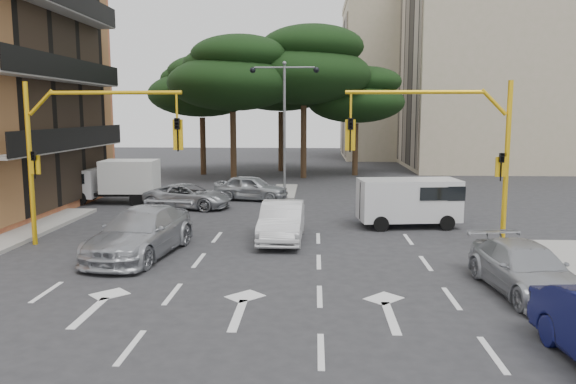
# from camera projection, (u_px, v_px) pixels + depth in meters

# --- Properties ---
(ground) EXTENTS (120.00, 120.00, 0.00)m
(ground) POSITION_uv_depth(u_px,v_px,m) (259.00, 261.00, 18.62)
(ground) COLOR #28282B
(ground) RESTS_ON ground
(median_strip) EXTENTS (1.40, 6.00, 0.15)m
(median_strip) POSITION_uv_depth(u_px,v_px,m) (285.00, 192.00, 34.43)
(median_strip) COLOR gray
(median_strip) RESTS_ON ground
(apartment_beige_near) EXTENTS (20.20, 12.15, 18.70)m
(apartment_beige_near) POSITION_uv_depth(u_px,v_px,m) (527.00, 60.00, 48.00)
(apartment_beige_near) COLOR tan
(apartment_beige_near) RESTS_ON ground
(apartment_beige_far) EXTENTS (16.20, 12.15, 16.70)m
(apartment_beige_far) POSITION_uv_depth(u_px,v_px,m) (419.00, 80.00, 60.34)
(apartment_beige_far) COLOR tan
(apartment_beige_far) RESTS_ON ground
(pine_left_near) EXTENTS (9.15, 9.15, 10.23)m
(pine_left_near) POSITION_uv_depth(u_px,v_px,m) (233.00, 74.00, 39.44)
(pine_left_near) COLOR #382616
(pine_left_near) RESTS_ON ground
(pine_center) EXTENTS (9.98, 9.98, 11.16)m
(pine_center) POSITION_uv_depth(u_px,v_px,m) (305.00, 66.00, 41.09)
(pine_center) COLOR #382616
(pine_center) RESTS_ON ground
(pine_left_far) EXTENTS (8.32, 8.32, 9.30)m
(pine_left_far) POSITION_uv_depth(u_px,v_px,m) (202.00, 86.00, 43.64)
(pine_left_far) COLOR #382616
(pine_left_far) RESTS_ON ground
(pine_right) EXTENTS (7.49, 7.49, 8.37)m
(pine_right) POSITION_uv_depth(u_px,v_px,m) (357.00, 95.00, 43.17)
(pine_right) COLOR #382616
(pine_right) RESTS_ON ground
(pine_back) EXTENTS (9.15, 9.15, 10.23)m
(pine_back) POSITION_uv_depth(u_px,v_px,m) (282.00, 79.00, 46.22)
(pine_back) COLOR #382616
(pine_back) RESTS_ON ground
(signal_mast_right) EXTENTS (5.79, 0.37, 6.00)m
(signal_mast_right) POSITION_uv_depth(u_px,v_px,m) (456.00, 141.00, 19.72)
(signal_mast_right) COLOR yellow
(signal_mast_right) RESTS_ON ground
(signal_mast_left) EXTENTS (5.79, 0.37, 6.00)m
(signal_mast_left) POSITION_uv_depth(u_px,v_px,m) (77.00, 141.00, 20.36)
(signal_mast_left) COLOR yellow
(signal_mast_left) RESTS_ON ground
(street_lamp_center) EXTENTS (4.16, 0.36, 7.77)m
(street_lamp_center) POSITION_uv_depth(u_px,v_px,m) (284.00, 103.00, 33.67)
(street_lamp_center) COLOR slate
(street_lamp_center) RESTS_ON median_strip
(car_white_hatch) EXTENTS (1.65, 4.53, 1.48)m
(car_white_hatch) POSITION_uv_depth(u_px,v_px,m) (282.00, 221.00, 21.55)
(car_white_hatch) COLOR silver
(car_white_hatch) RESTS_ON ground
(car_blue_compact) EXTENTS (4.24, 3.57, 1.37)m
(car_blue_compact) POSITION_uv_depth(u_px,v_px,m) (398.00, 200.00, 27.14)
(car_blue_compact) COLOR #163CBA
(car_blue_compact) RESTS_ON ground
(car_silver_wagon) EXTENTS (3.00, 5.82, 1.62)m
(car_silver_wagon) POSITION_uv_depth(u_px,v_px,m) (141.00, 232.00, 19.27)
(car_silver_wagon) COLOR #9FA1A7
(car_silver_wagon) RESTS_ON ground
(car_silver_cross_a) EXTENTS (4.81, 2.92, 1.25)m
(car_silver_cross_a) POSITION_uv_depth(u_px,v_px,m) (188.00, 196.00, 28.83)
(car_silver_cross_a) COLOR #999CA1
(car_silver_cross_a) RESTS_ON ground
(car_silver_cross_b) EXTENTS (4.41, 2.54, 1.41)m
(car_silver_cross_b) POSITION_uv_depth(u_px,v_px,m) (251.00, 188.00, 31.45)
(car_silver_cross_b) COLOR #A6AAAE
(car_silver_cross_b) RESTS_ON ground
(car_silver_parked) EXTENTS (2.35, 4.79, 1.34)m
(car_silver_parked) POSITION_uv_depth(u_px,v_px,m) (525.00, 269.00, 15.26)
(car_silver_parked) COLOR #9D9FA4
(car_silver_parked) RESTS_ON ground
(van_white) EXTENTS (4.42, 2.41, 2.11)m
(van_white) POSITION_uv_depth(u_px,v_px,m) (408.00, 203.00, 24.12)
(van_white) COLOR silver
(van_white) RESTS_ON ground
(box_truck_a) EXTENTS (4.86, 2.22, 2.35)m
(box_truck_a) POSITION_uv_depth(u_px,v_px,m) (114.00, 182.00, 30.37)
(box_truck_a) COLOR silver
(box_truck_a) RESTS_ON ground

